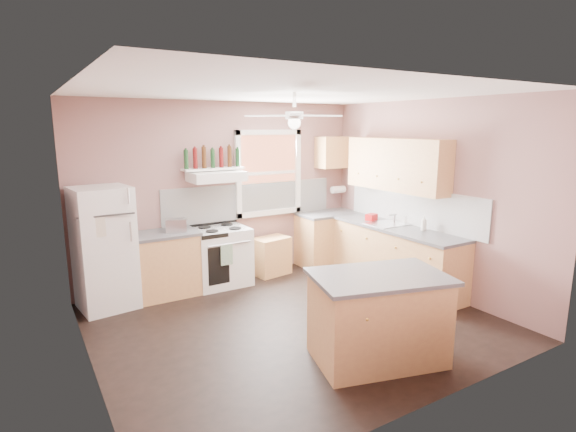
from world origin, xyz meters
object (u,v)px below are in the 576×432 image
refrigerator (104,248)px  toaster (176,225)px  cart (271,257)px  island (378,319)px  stove (221,256)px

refrigerator → toaster: 0.97m
refrigerator → cart: 2.54m
toaster → island: toaster is taller
toaster → stove: size_ratio=0.33×
toaster → cart: size_ratio=0.50×
refrigerator → toaster: refrigerator is taller
cart → stove: bearing=171.5°
toaster → refrigerator: bearing=-162.2°
toaster → cart: bearing=21.3°
toaster → cart: toaster is taller
refrigerator → cart: refrigerator is taller
stove → toaster: bearing=-174.6°
stove → cart: stove is taller
stove → cart: (0.87, 0.02, -0.15)m
cart → toaster: bearing=173.0°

